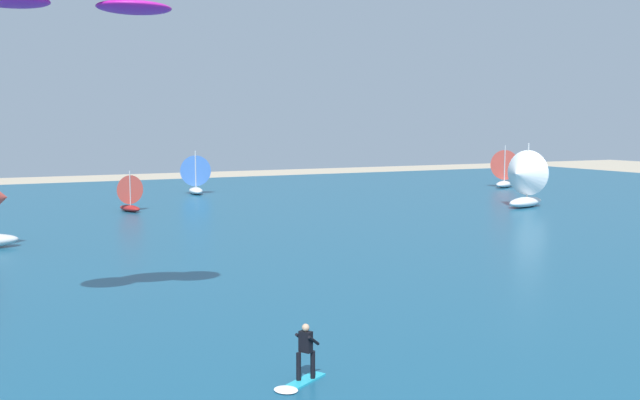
{
  "coord_description": "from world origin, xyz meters",
  "views": [
    {
      "loc": [
        -10.18,
        2.79,
        7.38
      ],
      "look_at": [
        -0.61,
        22.49,
        5.03
      ],
      "focal_mm": 39.66,
      "sensor_mm": 36.0,
      "label": 1
    }
  ],
  "objects": [
    {
      "name": "sailboat_far_right",
      "position": [
        45.5,
        67.34,
        2.34
      ],
      "size": [
        4.39,
        3.91,
        4.89
      ],
      "color": "silver",
      "rests_on": "ocean"
    },
    {
      "name": "sailboat_near_shore",
      "position": [
        32.77,
        50.54,
        2.69
      ],
      "size": [
        5.04,
        4.46,
        5.66
      ],
      "color": "white",
      "rests_on": "ocean"
    },
    {
      "name": "sailboat_far_left",
      "position": [
        10.45,
        75.66,
        2.19
      ],
      "size": [
        3.41,
        3.98,
        4.57
      ],
      "color": "white",
      "rests_on": "ocean"
    },
    {
      "name": "kitesurfer",
      "position": [
        -2.2,
        20.39,
        0.7
      ],
      "size": [
        1.97,
        1.48,
        1.67
      ],
      "color": "#26B2CC",
      "rests_on": "ocean"
    },
    {
      "name": "ocean",
      "position": [
        0.0,
        51.61,
        0.05
      ],
      "size": [
        160.0,
        90.0,
        0.1
      ],
      "primitive_type": "cube",
      "color": "navy",
      "rests_on": "ground"
    },
    {
      "name": "sailboat_leading",
      "position": [
        1.07,
        63.25,
        1.68
      ],
      "size": [
        2.7,
        3.06,
        3.44
      ],
      "color": "maroon",
      "rests_on": "ocean"
    }
  ]
}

